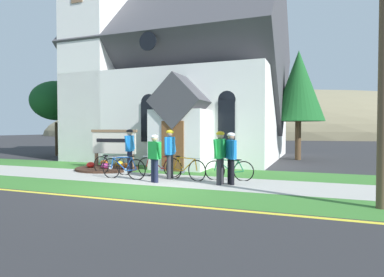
% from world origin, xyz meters
% --- Properties ---
extents(ground, '(140.00, 140.00, 0.00)m').
position_xyz_m(ground, '(0.00, 4.00, 0.00)').
color(ground, '#2B2B2D').
extents(sidewalk_slab, '(32.00, 2.51, 0.01)m').
position_xyz_m(sidewalk_slab, '(-2.78, 1.77, 0.01)').
color(sidewalk_slab, '#A8A59E').
rests_on(sidewalk_slab, ground).
extents(grass_verge, '(32.00, 1.95, 0.01)m').
position_xyz_m(grass_verge, '(-2.78, -0.46, 0.00)').
color(grass_verge, '#38722D').
rests_on(grass_verge, ground).
extents(church_lawn, '(24.00, 2.53, 0.01)m').
position_xyz_m(church_lawn, '(-2.78, 4.29, 0.00)').
color(church_lawn, '#38722D').
rests_on(church_lawn, ground).
extents(curb_paint_stripe, '(28.00, 0.16, 0.01)m').
position_xyz_m(curb_paint_stripe, '(-2.78, -1.59, 0.00)').
color(curb_paint_stripe, yellow).
rests_on(curb_paint_stripe, ground).
extents(church_building, '(11.59, 11.87, 12.50)m').
position_xyz_m(church_building, '(-3.08, 10.23, 4.68)').
color(church_building, white).
rests_on(church_building, ground).
extents(church_sign, '(2.25, 0.30, 1.74)m').
position_xyz_m(church_sign, '(-3.65, 3.93, 1.15)').
color(church_sign, '#7F6047').
rests_on(church_sign, ground).
extents(flower_bed, '(2.69, 2.69, 0.34)m').
position_xyz_m(flower_bed, '(-3.64, 3.44, 0.08)').
color(flower_bed, '#382319').
rests_on(flower_bed, ground).
extents(bicycle_silver, '(1.70, 0.53, 0.84)m').
position_xyz_m(bicycle_silver, '(0.55, 2.02, 0.38)').
color(bicycle_silver, black).
rests_on(bicycle_silver, ground).
extents(bicycle_orange, '(1.76, 0.16, 0.82)m').
position_xyz_m(bicycle_orange, '(-0.63, 2.42, 0.37)').
color(bicycle_orange, black).
rests_on(bicycle_orange, ground).
extents(bicycle_black, '(1.68, 0.30, 0.77)m').
position_xyz_m(bicycle_black, '(2.04, 2.39, 0.36)').
color(bicycle_black, black).
rests_on(bicycle_black, ground).
extents(bicycle_blue, '(1.77, 0.08, 0.77)m').
position_xyz_m(bicycle_blue, '(-2.59, 2.27, 0.37)').
color(bicycle_blue, black).
rests_on(bicycle_blue, ground).
extents(bicycle_red, '(1.78, 0.08, 0.86)m').
position_xyz_m(bicycle_red, '(-1.54, 1.40, 0.39)').
color(bicycle_red, black).
rests_on(bicycle_red, ground).
extents(cyclist_in_orange_jersey, '(0.43, 0.62, 1.66)m').
position_xyz_m(cyclist_in_orange_jersey, '(2.30, 1.59, 0.97)').
color(cyclist_in_orange_jersey, black).
rests_on(cyclist_in_orange_jersey, ground).
extents(cyclist_in_yellow_jersey, '(0.33, 0.81, 1.75)m').
position_xyz_m(cyclist_in_yellow_jersey, '(-2.26, 2.99, 1.04)').
color(cyclist_in_yellow_jersey, '#191E38').
rests_on(cyclist_in_yellow_jersey, ground).
extents(cyclist_in_green_jersey, '(0.30, 0.78, 1.70)m').
position_xyz_m(cyclist_in_green_jersey, '(1.98, 1.46, 1.00)').
color(cyclist_in_green_jersey, '#2D2D33').
rests_on(cyclist_in_green_jersey, ground).
extents(cyclist_in_blue_jersey, '(0.57, 0.49, 1.58)m').
position_xyz_m(cyclist_in_blue_jersey, '(-0.15, 1.08, 0.91)').
color(cyclist_in_blue_jersey, '#191E38').
rests_on(cyclist_in_blue_jersey, ground).
extents(cyclist_in_white_jersey, '(0.29, 0.75, 1.74)m').
position_xyz_m(cyclist_in_white_jersey, '(-0.02, 2.00, 1.03)').
color(cyclist_in_white_jersey, '#2D2D33').
rests_on(cyclist_in_white_jersey, ground).
extents(roadside_conifer, '(2.91, 2.91, 6.20)m').
position_xyz_m(roadside_conifer, '(3.84, 11.07, 4.18)').
color(roadside_conifer, '#4C3823').
rests_on(roadside_conifer, ground).
extents(yard_deciduous_tree, '(3.29, 3.29, 4.87)m').
position_xyz_m(yard_deciduous_tree, '(-11.06, 8.43, 3.58)').
color(yard_deciduous_tree, '#3D2D1E').
rests_on(yard_deciduous_tree, ground).
extents(distant_hill, '(106.46, 39.92, 19.15)m').
position_xyz_m(distant_hill, '(-8.60, 61.38, 0.00)').
color(distant_hill, '#847A5B').
rests_on(distant_hill, ground).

